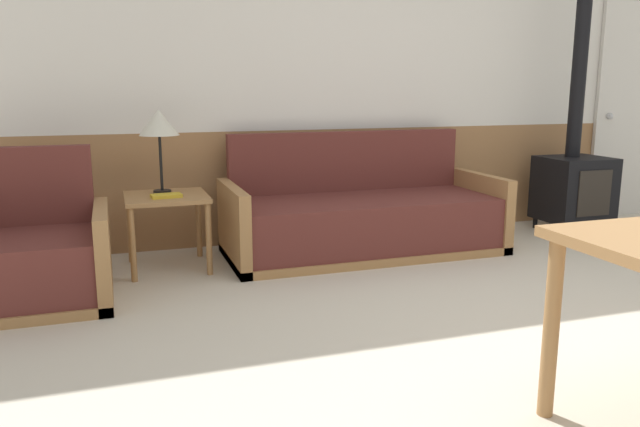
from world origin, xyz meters
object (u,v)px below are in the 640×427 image
Objects in this scene: couch at (363,218)px; table_lamp at (159,124)px; armchair at (28,260)px; wood_stove at (575,169)px; side_table at (167,207)px.

table_lamp reaches higher than couch.
wood_stove is at bearing -4.95° from armchair.
couch is 2.28× the size of armchair.
table_lamp reaches higher than side_table.
wood_stove is at bearing 2.19° from couch.
couch is 3.61× the size of table_lamp.
side_table is at bearing -80.50° from table_lamp.
wood_stove reaches higher than table_lamp.
side_table is 0.96× the size of table_lamp.
table_lamp is at bearing 99.50° from side_table.
wood_stove is (3.45, 0.05, 0.11)m from side_table.
wood_stove is (3.47, -0.05, -0.44)m from table_lamp.
armchair reaches higher than side_table.
side_table is 0.23× the size of wood_stove.
couch is 2.03m from wood_stove.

